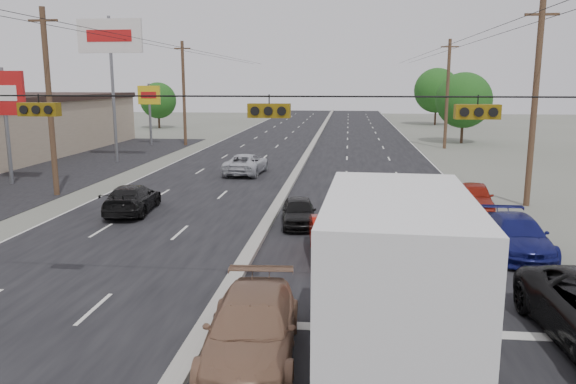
# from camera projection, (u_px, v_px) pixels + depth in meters

# --- Properties ---
(ground) EXTENTS (200.00, 200.00, 0.00)m
(ground) POSITION_uv_depth(u_px,v_px,m) (215.00, 315.00, 15.06)
(ground) COLOR #606356
(ground) RESTS_ON ground
(road_surface) EXTENTS (20.00, 160.00, 0.02)m
(road_surface) POSITION_uv_depth(u_px,v_px,m) (304.00, 161.00, 44.33)
(road_surface) COLOR black
(road_surface) RESTS_ON ground
(center_median) EXTENTS (0.50, 160.00, 0.20)m
(center_median) POSITION_uv_depth(u_px,v_px,m) (304.00, 160.00, 44.32)
(center_median) COLOR gray
(center_median) RESTS_ON ground
(parking_lot) EXTENTS (10.00, 42.00, 0.02)m
(parking_lot) POSITION_uv_depth(u_px,v_px,m) (68.00, 167.00, 41.23)
(parking_lot) COLOR black
(parking_lot) RESTS_ON ground
(utility_pole_left_b) EXTENTS (1.60, 0.30, 10.00)m
(utility_pole_left_b) POSITION_uv_depth(u_px,v_px,m) (49.00, 102.00, 30.02)
(utility_pole_left_b) COLOR #422D1E
(utility_pole_left_b) RESTS_ON ground
(utility_pole_left_c) EXTENTS (1.60, 0.30, 10.00)m
(utility_pole_left_c) POSITION_uv_depth(u_px,v_px,m) (184.00, 93.00, 54.41)
(utility_pole_left_c) COLOR #422D1E
(utility_pole_left_c) RESTS_ON ground
(utility_pole_right_b) EXTENTS (1.60, 0.30, 10.00)m
(utility_pole_right_b) POSITION_uv_depth(u_px,v_px,m) (535.00, 104.00, 27.41)
(utility_pole_right_b) COLOR #422D1E
(utility_pole_right_b) RESTS_ON ground
(utility_pole_right_c) EXTENTS (1.60, 0.30, 10.00)m
(utility_pole_right_c) POSITION_uv_depth(u_px,v_px,m) (447.00, 93.00, 51.80)
(utility_pole_right_c) COLOR #422D1E
(utility_pole_right_c) RESTS_ON ground
(traffic_signals) EXTENTS (25.00, 0.30, 0.54)m
(traffic_signals) POSITION_uv_depth(u_px,v_px,m) (265.00, 109.00, 13.86)
(traffic_signals) COLOR black
(traffic_signals) RESTS_ON ground
(pole_sign_mid) EXTENTS (2.60, 0.25, 7.00)m
(pole_sign_mid) POSITION_uv_depth(u_px,v_px,m) (4.00, 100.00, 33.42)
(pole_sign_mid) COLOR slate
(pole_sign_mid) RESTS_ON ground
(pole_sign_billboard) EXTENTS (5.00, 0.25, 11.00)m
(pole_sign_billboard) POSITION_uv_depth(u_px,v_px,m) (110.00, 45.00, 42.19)
(pole_sign_billboard) COLOR slate
(pole_sign_billboard) RESTS_ON ground
(pole_sign_far) EXTENTS (2.20, 0.25, 6.00)m
(pole_sign_far) POSITION_uv_depth(u_px,v_px,m) (149.00, 100.00, 54.92)
(pole_sign_far) COLOR slate
(pole_sign_far) RESTS_ON ground
(tree_left_far) EXTENTS (4.80, 4.80, 6.12)m
(tree_left_far) POSITION_uv_depth(u_px,v_px,m) (158.00, 100.00, 75.19)
(tree_left_far) COLOR #382619
(tree_left_far) RESTS_ON ground
(tree_right_mid) EXTENTS (5.60, 5.60, 7.14)m
(tree_right_mid) POSITION_uv_depth(u_px,v_px,m) (464.00, 100.00, 56.57)
(tree_right_mid) COLOR #382619
(tree_right_mid) RESTS_ON ground
(tree_right_far) EXTENTS (6.40, 6.40, 8.16)m
(tree_right_far) POSITION_uv_depth(u_px,v_px,m) (437.00, 90.00, 80.73)
(tree_right_far) COLOR #382619
(tree_right_far) RESTS_ON ground
(box_truck) EXTENTS (3.09, 7.96, 3.98)m
(box_truck) POSITION_uv_depth(u_px,v_px,m) (395.00, 280.00, 11.80)
(box_truck) COLOR black
(box_truck) RESTS_ON ground
(tan_sedan) EXTENTS (2.30, 5.05, 1.43)m
(tan_sedan) POSITION_uv_depth(u_px,v_px,m) (252.00, 329.00, 12.52)
(tan_sedan) COLOR #8B644B
(tan_sedan) RESTS_ON ground
(red_sedan) EXTENTS (1.99, 4.39, 1.40)m
(red_sedan) POSITION_uv_depth(u_px,v_px,m) (333.00, 239.00, 19.81)
(red_sedan) COLOR #AD140A
(red_sedan) RESTS_ON ground
(queue_car_a) EXTENTS (1.88, 3.75, 1.22)m
(queue_car_a) POSITION_uv_depth(u_px,v_px,m) (299.00, 212.00, 24.31)
(queue_car_a) COLOR black
(queue_car_a) RESTS_ON ground
(queue_car_b) EXTENTS (1.68, 4.27, 1.38)m
(queue_car_b) POSITION_uv_depth(u_px,v_px,m) (430.00, 225.00, 21.79)
(queue_car_b) COLOR silver
(queue_car_b) RESTS_ON ground
(queue_car_c) EXTENTS (2.10, 4.45, 1.23)m
(queue_car_c) POSITION_uv_depth(u_px,v_px,m) (375.00, 196.00, 27.72)
(queue_car_c) COLOR #9DA0A4
(queue_car_c) RESTS_ON ground
(queue_car_d) EXTENTS (1.94, 4.69, 1.36)m
(queue_car_d) POSITION_uv_depth(u_px,v_px,m) (517.00, 236.00, 20.27)
(queue_car_d) COLOR navy
(queue_car_d) RESTS_ON ground
(queue_car_e) EXTENTS (2.04, 4.13, 1.35)m
(queue_car_e) POSITION_uv_depth(u_px,v_px,m) (475.00, 197.00, 27.07)
(queue_car_e) COLOR maroon
(queue_car_e) RESTS_ON ground
(oncoming_near) EXTENTS (2.35, 4.84, 1.36)m
(oncoming_near) POSITION_uv_depth(u_px,v_px,m) (132.00, 199.00, 26.67)
(oncoming_near) COLOR black
(oncoming_near) RESTS_ON ground
(oncoming_far) EXTENTS (2.61, 5.12, 1.38)m
(oncoming_far) POSITION_uv_depth(u_px,v_px,m) (246.00, 164.00, 37.91)
(oncoming_far) COLOR #BABCC2
(oncoming_far) RESTS_ON ground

